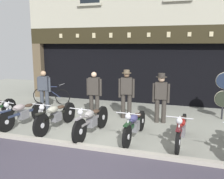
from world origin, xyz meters
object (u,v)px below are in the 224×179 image
Objects in this scene: motorcycle_center_left at (56,115)px; advert_board_near at (81,63)px; motorcycle_right at (181,129)px; salesman_right at (126,92)px; motorcycle_center_right at (135,124)px; assistant_far_right at (161,95)px; salesman_left at (44,88)px; leaning_bicycle at (51,96)px; shopkeeper_center at (94,92)px; tyre_sign_pole at (224,91)px; motorcycle_left at (23,113)px; motorcycle_center at (92,121)px.

advert_board_near reaches higher than motorcycle_center_left.
motorcycle_right is 2.70m from salesman_right.
assistant_far_right reaches higher than motorcycle_center_right.
salesman_left is 0.89× the size of leaning_bicycle.
motorcycle_right is at bearing -41.96° from advert_board_near.
motorcycle_center_left is 3.43m from leaning_bicycle.
shopkeeper_center is (-1.84, 1.64, 0.48)m from motorcycle_center_right.
motorcycle_center_right is 1.24× the size of shopkeeper_center.
tyre_sign_pole is (3.20, 0.86, 0.07)m from salesman_right.
motorcycle_left is 3.48m from salesman_right.
advert_board_near is at bearing -109.41° from salesman_left.
motorcycle_center is 5.18m from advert_board_near.
assistant_far_right is (0.50, 1.68, 0.51)m from motorcycle_center_right.
advert_board_near is (0.53, 2.34, 0.85)m from salesman_left.
motorcycle_center is at bearing -143.20° from tyre_sign_pole.
tyre_sign_pole is 1.87× the size of advert_board_near.
leaning_bicycle is (-1.91, 2.85, -0.07)m from motorcycle_center_left.
motorcycle_center_right is at bearing 134.88° from shopkeeper_center.
tyre_sign_pole is at bearing -137.95° from motorcycle_center.
salesman_left is 2.54m from advert_board_near.
motorcycle_center_right is (1.22, 0.10, -0.02)m from motorcycle_center.
advert_board_near reaches higher than motorcycle_right.
motorcycle_center_left is at bearing -168.54° from motorcycle_left.
motorcycle_left is 4.50m from advert_board_near.
tyre_sign_pole is at bearing 83.38° from leaning_bicycle.
motorcycle_right is 6.30m from leaning_bicycle.
shopkeeper_center reaches higher than motorcycle_center_left.
shopkeeper_center is 1.77× the size of advert_board_near.
motorcycle_left is at bearing -156.52° from tyre_sign_pole.
tyre_sign_pole is 0.98× the size of leaning_bicycle.
motorcycle_left is at bearing 3.76° from motorcycle_right.
tyre_sign_pole is at bearing -146.41° from motorcycle_left.
motorcycle_center_left is 1.24m from motorcycle_center.
motorcycle_center_left is at bearing -151.99° from tyre_sign_pole.
shopkeeper_center is at bearing -1.73° from salesman_right.
motorcycle_center_right is at bearing 4.21° from motorcycle_right.
salesman_right is at bearing 170.53° from salesman_left.
salesman_left is (-5.34, 1.99, 0.44)m from motorcycle_right.
tyre_sign_pole is (4.96, 2.64, 0.58)m from motorcycle_center_left.
salesman_right is at bearing -138.27° from motorcycle_left.
motorcycle_center_left is 2.46m from motorcycle_center_right.
shopkeeper_center is at bearing 58.86° from leaning_bicycle.
salesman_right is 0.98× the size of leaning_bicycle.
advert_board_near reaches higher than salesman_right.
salesman_left reaches higher than motorcycle_right.
shopkeeper_center is at bearing -65.45° from motorcycle_center.
motorcycle_center_left is at bearing 34.51° from salesman_right.
motorcycle_center_left is 2.58m from salesman_left.
motorcycle_left is 2.41m from motorcycle_center.
motorcycle_center is at bearing 41.54° from leaning_bicycle.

